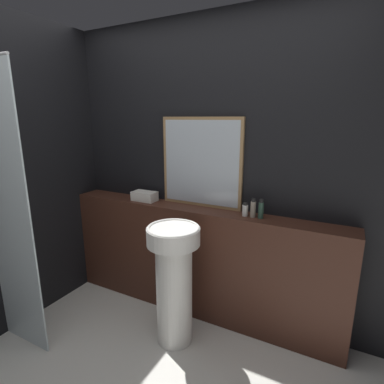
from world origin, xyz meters
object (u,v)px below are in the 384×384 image
towel_stack (145,196)px  conditioner_bottle (253,208)px  pedestal_sink (174,278)px  shampoo_bottle (245,210)px  lotion_bottle (261,210)px  mirror (202,163)px

towel_stack → conditioner_bottle: (1.02, 0.00, 0.03)m
pedestal_sink → shampoo_bottle: size_ratio=9.00×
lotion_bottle → towel_stack: bearing=180.0°
towel_stack → conditioner_bottle: bearing=0.0°
lotion_bottle → conditioner_bottle: bearing=180.0°
shampoo_bottle → conditioner_bottle: bearing=0.0°
conditioner_bottle → shampoo_bottle: bearing=180.0°
shampoo_bottle → conditioner_bottle: conditioner_bottle is taller
shampoo_bottle → lotion_bottle: (0.12, 0.00, 0.02)m
mirror → lotion_bottle: 0.63m
conditioner_bottle → lotion_bottle: bearing=0.0°
pedestal_sink → mirror: mirror is taller
towel_stack → lotion_bottle: bearing=0.0°
mirror → shampoo_bottle: bearing=-13.0°
mirror → lotion_bottle: size_ratio=5.00×
lotion_bottle → shampoo_bottle: bearing=180.0°
conditioner_bottle → lotion_bottle: size_ratio=0.99×
shampoo_bottle → lotion_bottle: lotion_bottle is taller
towel_stack → pedestal_sink: bearing=-36.6°
mirror → towel_stack: bearing=-169.6°
pedestal_sink → towel_stack: bearing=143.4°
pedestal_sink → mirror: 0.95m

